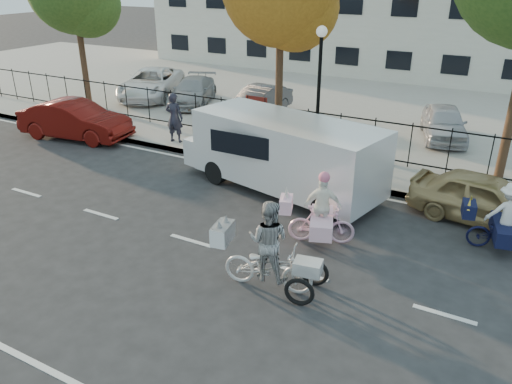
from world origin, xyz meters
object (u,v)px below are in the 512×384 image
Objects in this scene: gold_sedan at (486,199)px; lot_car_c at (259,101)px; bull_bike at (505,224)px; lot_car_a at (193,91)px; red_sedan at (75,120)px; unicorn_bike at (321,217)px; zebra_trike at (269,256)px; lot_car_b at (151,83)px; lot_car_d at (444,123)px; pedestrian at (174,118)px; lamppost at (320,69)px; white_van at (283,152)px.

gold_sedan is 1.03× the size of lot_car_c.
bull_bike reaches higher than lot_car_a.
red_sedan is 1.15× the size of gold_sedan.
zebra_trike is at bearing 154.43° from unicorn_bike.
unicorn_bike reaches higher than bull_bike.
zebra_trike is at bearing -63.45° from lot_car_b.
gold_sedan is at bearing -97.97° from red_sedan.
lot_car_c is (4.90, 5.98, 0.04)m from red_sedan.
red_sedan reaches higher than lot_car_d.
pedestrian is 4.93m from lot_car_c.
lot_car_b is (-10.49, 3.97, -2.27)m from lamppost.
zebra_trike is at bearing 122.36° from bull_bike.
white_van is 1.63× the size of lot_car_a.
gold_sedan is at bearing -87.62° from lot_car_d.
red_sedan is 1.19× the size of lot_car_c.
white_van is 5.59m from gold_sedan.
gold_sedan is at bearing -43.68° from zebra_trike.
lamppost is 2.34× the size of pedestrian.
bull_bike reaches higher than gold_sedan.
zebra_trike reaches higher than lot_car_b.
bull_bike is 0.51× the size of lot_car_c.
white_van is (-6.06, 0.61, 0.54)m from bull_bike.
lot_car_a is at bearing 153.77° from lamppost.
gold_sedan is (3.38, 3.03, -0.03)m from unicorn_bike.
lot_car_d is at bearing 8.25° from lot_car_c.
red_sedan is 1.21× the size of lot_car_d.
lamppost reaches higher than unicorn_bike.
unicorn_bike is 0.28× the size of white_van.
bull_bike is at bearing -148.79° from gold_sedan.
lot_car_a is at bearing 28.13° from unicorn_bike.
lot_car_c is 7.78m from lot_car_d.
zebra_trike is at bearing -55.18° from lot_car_c.
zebra_trike is 2.30m from unicorn_bike.
bull_bike is (3.93, 1.73, -0.00)m from unicorn_bike.
white_van reaches higher than bull_bike.
lot_car_c is (6.27, -0.29, -0.08)m from lot_car_b.
lot_car_c is at bearing -23.35° from lot_car_b.
red_sedan reaches higher than lot_car_c.
lamppost reaches higher than white_van.
lot_car_a is at bearing 164.45° from lot_car_d.
lamppost reaches higher than pedestrian.
lot_car_b is (-10.65, 6.97, -0.39)m from white_van.
zebra_trike is at bearing -74.83° from lamppost.
lot_car_d is at bearing 48.54° from lamppost.
lot_car_d is (1.49, 11.64, 0.00)m from zebra_trike.
gold_sedan is 0.94× the size of lot_car_a.
zebra_trike reaches higher than lot_car_d.
white_van is at bearing -60.63° from lot_car_a.
white_van is at bearing 151.93° from pedestrian.
red_sedan is 6.32m from lot_car_a.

